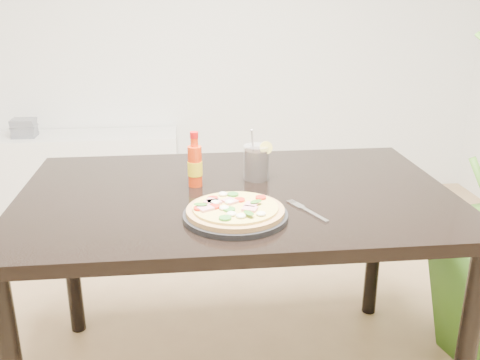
{
  "coord_description": "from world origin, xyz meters",
  "views": [
    {
      "loc": [
        -0.05,
        -1.36,
        1.36
      ],
      "look_at": [
        0.11,
        0.14,
        0.83
      ],
      "focal_mm": 40.0,
      "sensor_mm": 36.0,
      "label": 1
    }
  ],
  "objects": [
    {
      "name": "cola_cup",
      "position": [
        0.2,
        0.38,
        0.81
      ],
      "size": [
        0.1,
        0.09,
        0.18
      ],
      "rotation": [
        0.0,
        0.0,
        0.02
      ],
      "color": "black",
      "rests_on": "dining_table"
    },
    {
      "name": "dining_table",
      "position": [
        0.11,
        0.26,
        0.67
      ],
      "size": [
        1.4,
        0.9,
        0.75
      ],
      "color": "black",
      "rests_on": "ground"
    },
    {
      "name": "media_console",
      "position": [
        -0.8,
        2.07,
        0.25
      ],
      "size": [
        1.4,
        0.34,
        0.5
      ],
      "primitive_type": "cube",
      "color": "white",
      "rests_on": "ground"
    },
    {
      "name": "plate",
      "position": [
        0.09,
        0.04,
        0.76
      ],
      "size": [
        0.3,
        0.3,
        0.02
      ],
      "primitive_type": "cylinder",
      "color": "black",
      "rests_on": "dining_table"
    },
    {
      "name": "fork",
      "position": [
        0.3,
        0.07,
        0.75
      ],
      "size": [
        0.09,
        0.18,
        0.0
      ],
      "rotation": [
        0.0,
        0.0,
        0.41
      ],
      "color": "silver",
      "rests_on": "dining_table"
    },
    {
      "name": "cd_stack",
      "position": [
        -1.05,
        2.05,
        0.56
      ],
      "size": [
        0.14,
        0.12,
        0.11
      ],
      "color": "slate",
      "rests_on": "media_console"
    },
    {
      "name": "hot_sauce_bottle",
      "position": [
        -0.02,
        0.33,
        0.82
      ],
      "size": [
        0.06,
        0.06,
        0.19
      ],
      "rotation": [
        0.0,
        0.0,
        0.26
      ],
      "color": "red",
      "rests_on": "dining_table"
    },
    {
      "name": "pizza",
      "position": [
        0.09,
        0.04,
        0.78
      ],
      "size": [
        0.28,
        0.28,
        0.03
      ],
      "color": "tan",
      "rests_on": "plate"
    }
  ]
}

